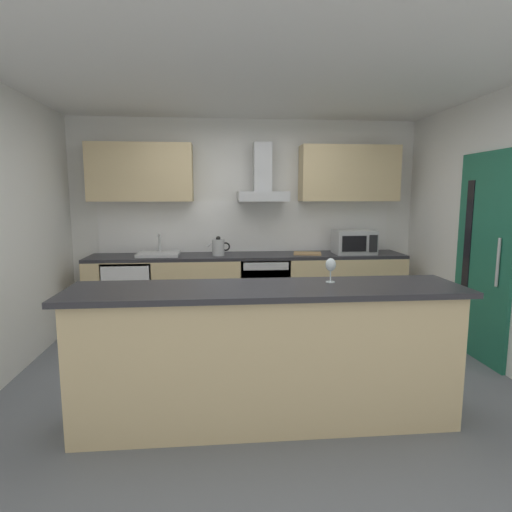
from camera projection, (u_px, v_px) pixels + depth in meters
ground at (262, 377)px, 3.82m from camera, size 5.46×4.81×0.02m
ceiling at (262, 75)px, 3.45m from camera, size 5.46×4.81×0.02m
wall_back at (246, 221)px, 5.57m from camera, size 5.46×0.12×2.60m
wall_right at (510, 232)px, 3.84m from camera, size 0.12×4.81×2.60m
backsplash_tile at (247, 226)px, 5.51m from camera, size 3.79×0.02×0.66m
counter_back at (248, 290)px, 5.31m from camera, size 3.92×0.60×0.90m
counter_island at (267, 355)px, 2.99m from camera, size 2.76×0.64×1.00m
upper_cabinets at (247, 173)px, 5.25m from camera, size 3.87×0.32×0.70m
side_door at (483, 258)px, 4.11m from camera, size 0.08×0.85×2.05m
oven at (263, 289)px, 5.30m from camera, size 0.60×0.62×0.80m
refrigerator at (131, 295)px, 5.16m from camera, size 0.58×0.60×0.85m
microwave at (354, 242)px, 5.30m from camera, size 0.50×0.38×0.30m
sink at (159, 254)px, 5.13m from camera, size 0.50×0.40×0.26m
kettle at (218, 247)px, 5.14m from camera, size 0.29×0.15×0.24m
range_hood at (263, 183)px, 5.24m from camera, size 0.62×0.45×0.72m
wine_glass at (331, 266)px, 3.05m from camera, size 0.08×0.08×0.18m
chopping_board at (307, 253)px, 5.27m from camera, size 0.38×0.28×0.02m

